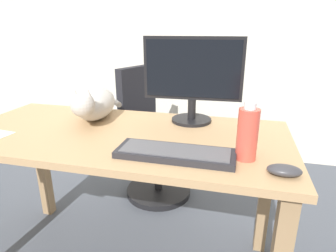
{
  "coord_description": "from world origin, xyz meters",
  "views": [
    {
      "loc": [
        0.51,
        -1.13,
        1.21
      ],
      "look_at": [
        0.23,
        -0.03,
        0.82
      ],
      "focal_mm": 30.47,
      "sensor_mm": 36.0,
      "label": 1
    }
  ],
  "objects_px": {
    "office_chair": "(153,141)",
    "water_bottle": "(248,134)",
    "keyboard": "(175,153)",
    "monitor": "(193,77)",
    "cat": "(95,104)",
    "computer_mouse": "(284,170)"
  },
  "relations": [
    {
      "from": "keyboard",
      "to": "office_chair",
      "type": "bearing_deg",
      "value": 112.3
    },
    {
      "from": "office_chair",
      "to": "water_bottle",
      "type": "relative_size",
      "value": 4.47
    },
    {
      "from": "keyboard",
      "to": "cat",
      "type": "bearing_deg",
      "value": 145.27
    },
    {
      "from": "monitor",
      "to": "computer_mouse",
      "type": "distance_m",
      "value": 0.65
    },
    {
      "from": "computer_mouse",
      "to": "water_bottle",
      "type": "xyz_separation_m",
      "value": [
        -0.12,
        0.1,
        0.08
      ]
    },
    {
      "from": "office_chair",
      "to": "cat",
      "type": "xyz_separation_m",
      "value": [
        -0.13,
        -0.56,
        0.42
      ]
    },
    {
      "from": "cat",
      "to": "water_bottle",
      "type": "bearing_deg",
      "value": -21.98
    },
    {
      "from": "office_chair",
      "to": "computer_mouse",
      "type": "height_order",
      "value": "office_chair"
    },
    {
      "from": "office_chair",
      "to": "water_bottle",
      "type": "xyz_separation_m",
      "value": [
        0.62,
        -0.86,
        0.44
      ]
    },
    {
      "from": "office_chair",
      "to": "keyboard",
      "type": "xyz_separation_m",
      "value": [
        0.37,
        -0.91,
        0.35
      ]
    },
    {
      "from": "office_chair",
      "to": "water_bottle",
      "type": "bearing_deg",
      "value": -54.15
    },
    {
      "from": "monitor",
      "to": "water_bottle",
      "type": "distance_m",
      "value": 0.48
    },
    {
      "from": "office_chair",
      "to": "monitor",
      "type": "xyz_separation_m",
      "value": [
        0.36,
        -0.48,
        0.57
      ]
    },
    {
      "from": "water_bottle",
      "to": "monitor",
      "type": "bearing_deg",
      "value": 124.73
    },
    {
      "from": "office_chair",
      "to": "water_bottle",
      "type": "height_order",
      "value": "water_bottle"
    },
    {
      "from": "computer_mouse",
      "to": "keyboard",
      "type": "bearing_deg",
      "value": 171.85
    },
    {
      "from": "office_chair",
      "to": "keyboard",
      "type": "relative_size",
      "value": 2.15
    },
    {
      "from": "office_chair",
      "to": "keyboard",
      "type": "height_order",
      "value": "office_chair"
    },
    {
      "from": "monitor",
      "to": "cat",
      "type": "height_order",
      "value": "monitor"
    },
    {
      "from": "cat",
      "to": "computer_mouse",
      "type": "distance_m",
      "value": 0.97
    },
    {
      "from": "office_chair",
      "to": "computer_mouse",
      "type": "relative_size",
      "value": 8.62
    },
    {
      "from": "computer_mouse",
      "to": "cat",
      "type": "bearing_deg",
      "value": 155.34
    }
  ]
}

